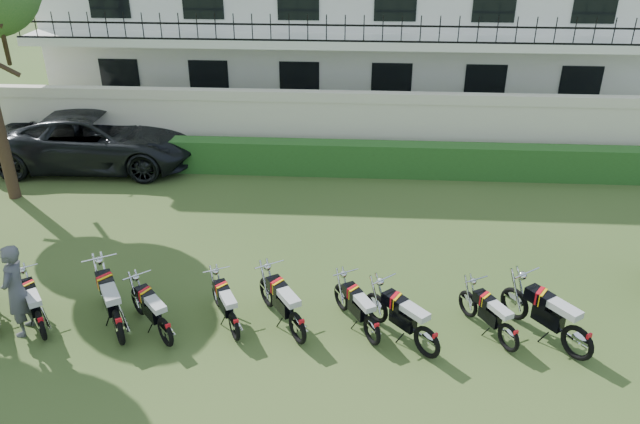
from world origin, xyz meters
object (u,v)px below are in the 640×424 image
(motorcycle_7, at_px, (428,335))
(motorcycle_8, at_px, (510,332))
(motorcycle_1, at_px, (40,320))
(motorcycle_5, at_px, (297,321))
(motorcycle_3, at_px, (165,326))
(suv, at_px, (97,140))
(motorcycle_6, at_px, (372,325))
(motorcycle_4, at_px, (234,321))
(motorcycle_9, at_px, (579,335))
(inspector, at_px, (16,290))
(motorcycle_2, at_px, (117,320))

(motorcycle_7, distance_m, motorcycle_8, 1.53)
(motorcycle_1, relative_size, motorcycle_5, 0.89)
(motorcycle_1, relative_size, motorcycle_3, 1.06)
(suv, bearing_deg, motorcycle_6, -136.13)
(motorcycle_4, distance_m, motorcycle_5, 1.19)
(motorcycle_5, distance_m, motorcycle_8, 3.86)
(motorcycle_3, xyz_separation_m, motorcycle_4, (1.23, 0.26, -0.02))
(motorcycle_6, bearing_deg, motorcycle_5, 152.63)
(motorcycle_7, height_order, suv, suv)
(suv, bearing_deg, motorcycle_9, -126.58)
(motorcycle_4, bearing_deg, motorcycle_3, 164.20)
(motorcycle_6, xyz_separation_m, motorcycle_8, (2.48, -0.04, -0.01))
(motorcycle_3, xyz_separation_m, motorcycle_8, (6.27, 0.26, -0.02))
(motorcycle_5, xyz_separation_m, motorcycle_7, (2.35, -0.26, -0.00))
(motorcycle_5, relative_size, motorcycle_9, 0.97)
(motorcycle_4, bearing_deg, motorcycle_5, -28.58)
(motorcycle_5, relative_size, inspector, 0.91)
(motorcycle_5, distance_m, motorcycle_6, 1.38)
(motorcycle_1, bearing_deg, motorcycle_9, -36.53)
(motorcycle_9, distance_m, inspector, 10.28)
(motorcycle_7, height_order, motorcycle_9, motorcycle_9)
(motorcycle_9, bearing_deg, motorcycle_3, 143.93)
(inspector, bearing_deg, suv, -170.99)
(motorcycle_1, bearing_deg, motorcycle_2, -37.87)
(motorcycle_1, height_order, motorcycle_8, motorcycle_1)
(motorcycle_8, distance_m, motorcycle_9, 1.18)
(motorcycle_2, distance_m, motorcycle_4, 2.12)
(motorcycle_2, relative_size, inspector, 1.01)
(motorcycle_4, distance_m, motorcycle_9, 6.21)
(motorcycle_2, distance_m, motorcycle_5, 3.30)
(motorcycle_1, xyz_separation_m, motorcycle_3, (2.37, -0.03, -0.00))
(motorcycle_9, xyz_separation_m, suv, (-11.93, 8.33, 0.32))
(motorcycle_6, bearing_deg, motorcycle_1, 152.85)
(motorcycle_7, bearing_deg, inspector, 136.24)
(motorcycle_7, relative_size, suv, 0.25)
(motorcycle_9, relative_size, inspector, 0.94)
(motorcycle_3, distance_m, motorcycle_5, 2.43)
(motorcycle_4, relative_size, motorcycle_6, 1.00)
(motorcycle_6, height_order, motorcycle_9, motorcycle_9)
(motorcycle_3, relative_size, motorcycle_5, 0.83)
(motorcycle_2, bearing_deg, suv, 81.97)
(motorcycle_2, xyz_separation_m, motorcycle_3, (0.88, -0.01, -0.08))
(motorcycle_3, distance_m, motorcycle_4, 1.26)
(motorcycle_3, relative_size, inspector, 0.76)
(suv, bearing_deg, motorcycle_1, -167.47)
(motorcycle_8, height_order, inspector, inspector)
(motorcycle_2, xyz_separation_m, suv, (-3.62, 8.42, 0.31))
(motorcycle_6, height_order, suv, suv)
(motorcycle_1, xyz_separation_m, motorcycle_7, (7.14, -0.05, 0.03))
(motorcycle_6, relative_size, motorcycle_9, 0.90)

